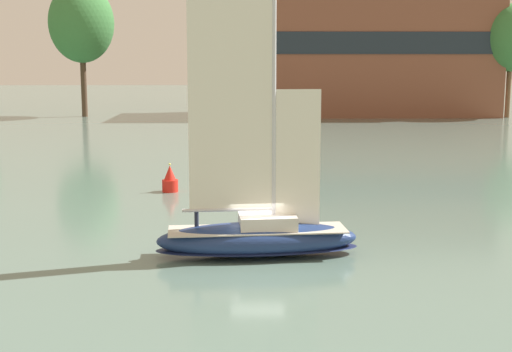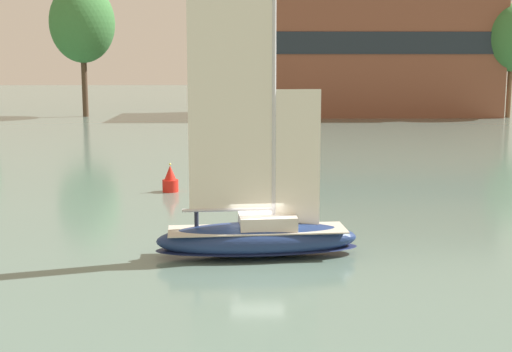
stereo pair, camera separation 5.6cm
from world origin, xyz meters
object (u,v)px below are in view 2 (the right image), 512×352
at_px(tree_shore_left, 82,23).
at_px(channel_buoy, 170,180).
at_px(tree_shore_right, 512,38).
at_px(sailboat_main, 258,234).
at_px(sailboat_moored_mid_channel, 276,121).

height_order(tree_shore_left, channel_buoy, tree_shore_left).
bearing_deg(tree_shore_right, sailboat_main, -117.89).
distance_m(tree_shore_left, sailboat_moored_mid_channel, 35.68).
relative_size(tree_shore_left, tree_shore_right, 1.19).
distance_m(tree_shore_left, channel_buoy, 66.66).
bearing_deg(sailboat_main, sailboat_moored_mid_channel, 86.40).
relative_size(tree_shore_right, channel_buoy, 8.54).
distance_m(tree_shore_right, sailboat_main, 86.07).
relative_size(tree_shore_left, channel_buoy, 10.14).
distance_m(tree_shore_left, tree_shore_right, 64.89).
distance_m(sailboat_main, channel_buoy, 17.12).
relative_size(sailboat_moored_mid_channel, channel_buoy, 5.55).
height_order(tree_shore_right, sailboat_main, tree_shore_right).
bearing_deg(tree_shore_left, sailboat_main, -72.47).
distance_m(tree_shore_left, sailboat_main, 83.45).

